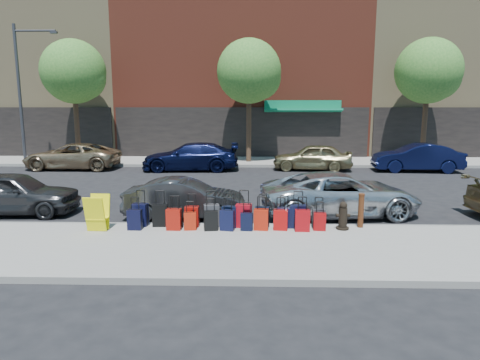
{
  "coord_description": "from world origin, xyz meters",
  "views": [
    {
      "loc": [
        0.65,
        -16.49,
        3.55
      ],
      "look_at": [
        0.26,
        -1.5,
        0.92
      ],
      "focal_mm": 32.0,
      "sensor_mm": 36.0,
      "label": 1
    }
  ],
  "objects_px": {
    "display_rack": "(97,213)",
    "car_near_1": "(185,199)",
    "fire_hydrant": "(343,217)",
    "car_far_2": "(312,157)",
    "bollard": "(361,210)",
    "tree_center": "(251,73)",
    "car_far_1": "(190,157)",
    "car_far_0": "(72,156)",
    "car_far_3": "(417,158)",
    "tree_left": "(76,73)",
    "car_near_2": "(340,194)",
    "car_near_0": "(12,193)",
    "streetlight": "(22,86)",
    "tree_right": "(431,73)",
    "suitcase_front_5": "(230,217)"
  },
  "relations": [
    {
      "from": "tree_center",
      "to": "display_rack",
      "type": "bearing_deg",
      "value": -105.86
    },
    {
      "from": "bollard",
      "to": "display_rack",
      "type": "relative_size",
      "value": 0.99
    },
    {
      "from": "car_near_1",
      "to": "streetlight",
      "type": "bearing_deg",
      "value": 45.14
    },
    {
      "from": "tree_right",
      "to": "streetlight",
      "type": "relative_size",
      "value": 0.91
    },
    {
      "from": "tree_left",
      "to": "suitcase_front_5",
      "type": "distance_m",
      "value": 18.12
    },
    {
      "from": "streetlight",
      "to": "bollard",
      "type": "height_order",
      "value": "streetlight"
    },
    {
      "from": "tree_left",
      "to": "bollard",
      "type": "height_order",
      "value": "tree_left"
    },
    {
      "from": "streetlight",
      "to": "car_far_2",
      "type": "height_order",
      "value": "streetlight"
    },
    {
      "from": "car_far_0",
      "to": "display_rack",
      "type": "bearing_deg",
      "value": 26.16
    },
    {
      "from": "car_near_0",
      "to": "car_far_0",
      "type": "distance_m",
      "value": 10.28
    },
    {
      "from": "car_near_1",
      "to": "car_far_2",
      "type": "bearing_deg",
      "value": -26.17
    },
    {
      "from": "tree_left",
      "to": "car_near_1",
      "type": "height_order",
      "value": "tree_left"
    },
    {
      "from": "car_near_2",
      "to": "car_far_0",
      "type": "relative_size",
      "value": 0.98
    },
    {
      "from": "car_far_0",
      "to": "streetlight",
      "type": "bearing_deg",
      "value": -116.6
    },
    {
      "from": "car_far_1",
      "to": "car_near_1",
      "type": "bearing_deg",
      "value": 4.61
    },
    {
      "from": "display_rack",
      "to": "car_far_3",
      "type": "bearing_deg",
      "value": 45.06
    },
    {
      "from": "car_near_1",
      "to": "car_far_1",
      "type": "height_order",
      "value": "car_far_1"
    },
    {
      "from": "display_rack",
      "to": "car_near_1",
      "type": "distance_m",
      "value": 2.87
    },
    {
      "from": "tree_right",
      "to": "display_rack",
      "type": "height_order",
      "value": "tree_right"
    },
    {
      "from": "car_far_3",
      "to": "car_far_0",
      "type": "bearing_deg",
      "value": -87.61
    },
    {
      "from": "suitcase_front_5",
      "to": "car_far_3",
      "type": "distance_m",
      "value": 14.92
    },
    {
      "from": "tree_left",
      "to": "car_far_2",
      "type": "xyz_separation_m",
      "value": [
        13.88,
        -2.54,
        -4.68
      ]
    },
    {
      "from": "tree_center",
      "to": "car_far_1",
      "type": "xyz_separation_m",
      "value": [
        -3.32,
        -2.81,
        -4.65
      ]
    },
    {
      "from": "streetlight",
      "to": "car_near_2",
      "type": "distance_m",
      "value": 20.46
    },
    {
      "from": "tree_center",
      "to": "streetlight",
      "type": "bearing_deg",
      "value": -177.02
    },
    {
      "from": "car_far_0",
      "to": "car_far_2",
      "type": "xyz_separation_m",
      "value": [
        13.41,
        -0.08,
        0.01
      ]
    },
    {
      "from": "fire_hydrant",
      "to": "car_far_2",
      "type": "xyz_separation_m",
      "value": [
        0.82,
        11.91,
        0.22
      ]
    },
    {
      "from": "fire_hydrant",
      "to": "car_near_2",
      "type": "xyz_separation_m",
      "value": [
        0.34,
        2.09,
        0.2
      ]
    },
    {
      "from": "fire_hydrant",
      "to": "car_far_3",
      "type": "relative_size",
      "value": 0.17
    },
    {
      "from": "car_far_0",
      "to": "car_far_3",
      "type": "height_order",
      "value": "car_far_3"
    },
    {
      "from": "fire_hydrant",
      "to": "car_far_1",
      "type": "distance_m",
      "value": 13.05
    },
    {
      "from": "car_near_2",
      "to": "car_near_0",
      "type": "bearing_deg",
      "value": 83.1
    },
    {
      "from": "car_far_2",
      "to": "tree_right",
      "type": "bearing_deg",
      "value": 116.22
    },
    {
      "from": "display_rack",
      "to": "car_near_1",
      "type": "bearing_deg",
      "value": 46.21
    },
    {
      "from": "streetlight",
      "to": "display_rack",
      "type": "bearing_deg",
      "value": -56.65
    },
    {
      "from": "display_rack",
      "to": "car_near_1",
      "type": "xyz_separation_m",
      "value": [
        2.09,
        1.97,
        -0.01
      ]
    },
    {
      "from": "car_far_2",
      "to": "car_near_1",
      "type": "bearing_deg",
      "value": -21.56
    },
    {
      "from": "display_rack",
      "to": "car_near_0",
      "type": "height_order",
      "value": "car_near_0"
    },
    {
      "from": "streetlight",
      "to": "car_near_0",
      "type": "bearing_deg",
      "value": -64.51
    },
    {
      "from": "car_near_2",
      "to": "car_far_2",
      "type": "distance_m",
      "value": 9.83
    },
    {
      "from": "tree_left",
      "to": "bollard",
      "type": "bearing_deg",
      "value": -46.33
    },
    {
      "from": "display_rack",
      "to": "car_near_1",
      "type": "relative_size",
      "value": 0.26
    },
    {
      "from": "bollard",
      "to": "car_near_1",
      "type": "xyz_separation_m",
      "value": [
        -5.2,
        1.46,
        -0.02
      ]
    },
    {
      "from": "car_near_1",
      "to": "car_far_1",
      "type": "distance_m",
      "value": 10.05
    },
    {
      "from": "streetlight",
      "to": "car_far_0",
      "type": "xyz_separation_m",
      "value": [
        3.41,
        -1.76,
        -3.94
      ]
    },
    {
      "from": "car_far_2",
      "to": "bollard",
      "type": "bearing_deg",
      "value": 5.21
    },
    {
      "from": "car_far_1",
      "to": "car_far_2",
      "type": "bearing_deg",
      "value": 89.89
    },
    {
      "from": "car_near_2",
      "to": "car_far_1",
      "type": "bearing_deg",
      "value": 25.41
    },
    {
      "from": "tree_right",
      "to": "fire_hydrant",
      "type": "height_order",
      "value": "tree_right"
    },
    {
      "from": "display_rack",
      "to": "car_far_1",
      "type": "distance_m",
      "value": 11.98
    }
  ]
}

